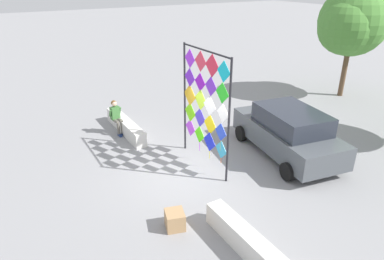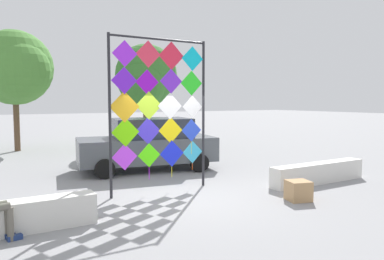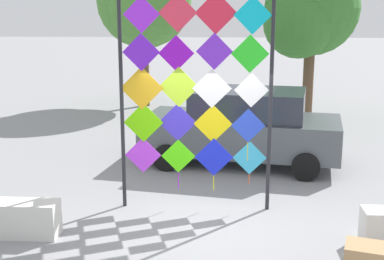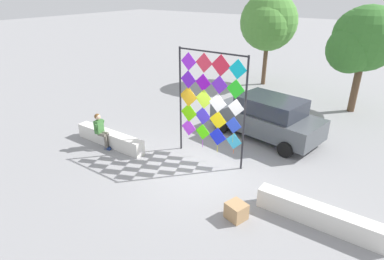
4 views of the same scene
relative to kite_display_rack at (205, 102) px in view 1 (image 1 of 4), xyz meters
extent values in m
plane|color=gray|center=(0.28, -0.88, -2.28)|extent=(120.00, 120.00, 0.00)
cube|color=silver|center=(-3.82, -1.42, -1.99)|extent=(3.39, 0.45, 0.58)
cube|color=silver|center=(4.39, -1.42, -1.99)|extent=(3.39, 0.45, 0.58)
cylinder|color=#232328|center=(-1.31, 0.00, -0.29)|extent=(0.07, 0.07, 3.98)
cylinder|color=#232328|center=(1.34, -0.01, -0.29)|extent=(0.07, 0.07, 3.98)
cylinder|color=#232328|center=(0.02, 0.00, 1.65)|extent=(2.65, 0.06, 0.06)
cube|color=#B93AF1|center=(-0.95, 0.02, -1.29)|extent=(0.67, 0.01, 0.67)
cube|color=#4FF40F|center=(-0.30, 0.00, -1.29)|extent=(0.62, 0.01, 0.62)
cylinder|color=#AB16E5|center=(-0.30, 0.01, -1.77)|extent=(0.02, 0.02, 0.33)
cube|color=#1826E0|center=(0.35, -0.01, -1.30)|extent=(0.70, 0.01, 0.70)
cylinder|color=yellow|center=(0.35, 0.00, -1.79)|extent=(0.02, 0.02, 0.28)
cube|color=#33AAD8|center=(1.00, 0.00, -1.31)|extent=(0.62, 0.01, 0.62)
cylinder|color=#E55016|center=(1.00, 0.01, -1.71)|extent=(0.02, 0.02, 0.18)
cube|color=#66D70A|center=(-0.92, 0.00, -0.68)|extent=(0.72, 0.01, 0.72)
cube|color=#4030D2|center=(-0.31, 0.02, -0.67)|extent=(0.69, 0.01, 0.69)
cylinder|color=#D1E516|center=(-0.31, 0.03, -1.12)|extent=(0.02, 0.02, 0.21)
cube|color=yellow|center=(0.33, 0.01, -0.69)|extent=(0.70, 0.01, 0.70)
cylinder|color=#1634E5|center=(0.33, 0.02, -1.19)|extent=(0.02, 0.02, 0.31)
cube|color=blue|center=(0.96, -0.01, -0.71)|extent=(0.61, 0.01, 0.61)
cylinder|color=yellow|center=(0.96, 0.00, -1.19)|extent=(0.02, 0.02, 0.34)
cube|color=gold|center=(-0.94, -0.01, -0.05)|extent=(0.77, 0.01, 0.77)
cube|color=#B6E92D|center=(-0.28, 0.02, -0.03)|extent=(0.72, 0.01, 0.72)
cylinder|color=#4E16E5|center=(-0.28, 0.03, -0.59)|extent=(0.02, 0.02, 0.41)
cube|color=white|center=(0.31, -0.01, -0.05)|extent=(0.70, 0.01, 0.70)
cube|color=white|center=(1.00, 0.01, -0.07)|extent=(0.61, 0.01, 0.61)
cube|color=#6F1FDE|center=(-0.94, -0.01, 0.58)|extent=(0.66, 0.01, 0.66)
cube|color=#8F10D1|center=(-0.32, 0.02, 0.56)|extent=(0.63, 0.01, 0.63)
cube|color=#762AE3|center=(0.34, 0.00, 0.60)|extent=(0.64, 0.01, 0.64)
cube|color=#28E726|center=(0.96, -0.01, 0.56)|extent=(0.66, 0.01, 0.66)
cube|color=#9F29F5|center=(-0.92, -0.02, 1.23)|extent=(0.64, 0.01, 0.64)
cylinder|color=#6EE516|center=(-0.92, -0.01, 0.75)|extent=(0.02, 0.02, 0.32)
cube|color=#ED334F|center=(-0.29, 0.01, 1.26)|extent=(0.68, 0.01, 0.68)
cube|color=#E72541|center=(0.36, 0.01, 1.25)|extent=(0.73, 0.01, 0.73)
cylinder|color=#16E5C7|center=(0.36, 0.02, 0.71)|extent=(0.02, 0.02, 0.35)
cube|color=#0DC4DE|center=(0.99, -0.01, 1.22)|extent=(0.66, 0.01, 0.66)
cylinder|color=#666056|center=(-3.65, -1.78, -1.99)|extent=(0.11, 0.11, 0.58)
cylinder|color=#666056|center=(-3.80, -1.81, -1.67)|extent=(0.34, 0.19, 0.13)
cube|color=navy|center=(-3.59, -1.77, -2.23)|extent=(0.26, 0.15, 0.09)
cylinder|color=#666056|center=(-3.68, -1.62, -1.99)|extent=(0.11, 0.11, 0.58)
cylinder|color=#666056|center=(-3.84, -1.65, -1.67)|extent=(0.34, 0.19, 0.13)
cube|color=navy|center=(-3.62, -1.60, -2.23)|extent=(0.26, 0.15, 0.09)
cube|color=#3D7538|center=(-3.98, -1.76, -1.38)|extent=(0.27, 0.39, 0.52)
sphere|color=#DBB293|center=(-3.98, -1.76, -0.98)|extent=(0.22, 0.22, 0.22)
sphere|color=brown|center=(-4.00, -1.77, -0.96)|extent=(0.22, 0.22, 0.22)
cylinder|color=#3D7538|center=(-3.91, -1.97, -1.33)|extent=(0.19, 0.11, 0.31)
cylinder|color=#3D7538|center=(-4.00, -1.54, -1.33)|extent=(0.19, 0.11, 0.31)
cube|color=#4C5156|center=(0.93, 2.95, -1.57)|extent=(4.83, 2.71, 0.81)
cube|color=#282D38|center=(1.09, 2.92, -0.83)|extent=(2.81, 2.13, 0.65)
cylinder|color=black|center=(-0.76, 2.25, -1.97)|extent=(0.64, 0.34, 0.61)
cylinder|color=black|center=(-0.43, 4.18, -1.97)|extent=(0.64, 0.34, 0.61)
cylinder|color=black|center=(2.29, 1.72, -1.97)|extent=(0.64, 0.34, 0.61)
cylinder|color=black|center=(2.63, 3.65, -1.97)|extent=(0.64, 0.34, 0.61)
cube|color=tan|center=(2.46, -2.47, -2.04)|extent=(0.63, 0.61, 0.48)
cylinder|color=brown|center=(-2.43, 10.38, -0.85)|extent=(0.27, 0.27, 2.86)
sphere|color=#4C8938|center=(-2.43, 10.38, 1.61)|extent=(3.46, 3.46, 3.46)
sphere|color=#4C8938|center=(-2.28, 9.70, 1.41)|extent=(2.73, 2.73, 2.73)
sphere|color=#4C8938|center=(-3.05, 11.22, 1.26)|extent=(1.84, 1.84, 1.84)
sphere|color=#4C8938|center=(-2.52, 9.63, 1.35)|extent=(1.94, 1.94, 1.94)
camera|label=1|loc=(8.87, -5.77, 3.78)|focal=32.33mm
camera|label=2|loc=(-4.08, -8.55, 0.11)|focal=34.31mm
camera|label=3|loc=(0.52, -9.20, 1.33)|focal=49.25mm
camera|label=4|loc=(5.59, -8.99, 3.63)|focal=30.02mm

